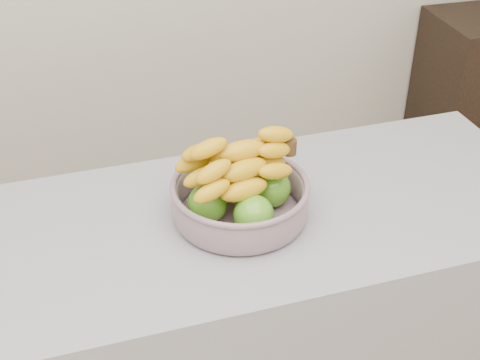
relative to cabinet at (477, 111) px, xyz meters
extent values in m
cube|color=black|center=(0.00, 0.00, 0.00)|extent=(0.50, 0.41, 0.87)
cylinder|color=#8E9EAB|center=(-1.41, -1.02, 0.47)|extent=(0.27, 0.27, 0.01)
torus|color=#8E9EAB|center=(-1.41, -1.02, 0.55)|extent=(0.31, 0.31, 0.01)
sphere|color=#518E18|center=(-1.41, -1.09, 0.52)|extent=(0.09, 0.09, 0.09)
sphere|color=#518E18|center=(-1.34, -1.01, 0.52)|extent=(0.09, 0.09, 0.09)
sphere|color=#518E18|center=(-1.42, -0.94, 0.52)|extent=(0.09, 0.09, 0.09)
sphere|color=#518E18|center=(-1.49, -1.02, 0.52)|extent=(0.09, 0.09, 0.09)
ellipsoid|color=yellow|center=(-1.42, -1.07, 0.57)|extent=(0.20, 0.09, 0.05)
ellipsoid|color=yellow|center=(-1.43, -1.02, 0.57)|extent=(0.20, 0.06, 0.05)
ellipsoid|color=yellow|center=(-1.43, -0.97, 0.57)|extent=(0.20, 0.05, 0.05)
ellipsoid|color=yellow|center=(-1.41, -1.04, 0.61)|extent=(0.20, 0.10, 0.05)
ellipsoid|color=yellow|center=(-1.42, -0.99, 0.61)|extent=(0.20, 0.07, 0.05)
ellipsoid|color=yellow|center=(-1.41, -1.02, 0.64)|extent=(0.20, 0.06, 0.05)
cylinder|color=#412A14|center=(-1.30, -1.01, 0.62)|extent=(0.03, 0.03, 0.04)
camera|label=1|loc=(-1.78, -2.19, 1.39)|focal=50.00mm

